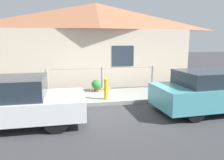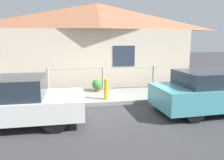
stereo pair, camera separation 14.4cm
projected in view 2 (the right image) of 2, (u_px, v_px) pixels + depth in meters
The scene contains 9 objects.
ground_plane at pixel (111, 106), 8.04m from camera, with size 60.00×60.00×0.00m, color #38383A.
sidewalk at pixel (106, 96), 9.06m from camera, with size 24.00×2.14×0.14m.
house at pixel (97, 21), 11.20m from camera, with size 9.90×2.23×4.23m.
fence at pixel (103, 77), 9.83m from camera, with size 4.90×0.10×1.04m.
car_left at pixel (8, 101), 6.10m from camera, with size 4.12×1.79×1.38m.
car_right at pixel (216, 91), 7.28m from camera, with size 4.33×1.90×1.39m.
fire_hydrant at pixel (106, 88), 8.28m from camera, with size 0.35×0.15×0.84m.
potted_plant_near_hydrant at pixel (97, 85), 9.58m from camera, with size 0.44×0.44×0.53m.
potted_plant_by_fence at pixel (24, 89), 9.00m from camera, with size 0.35×0.35×0.51m.
Camera 2 is at (-1.38, -7.60, 2.41)m, focal length 35.00 mm.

